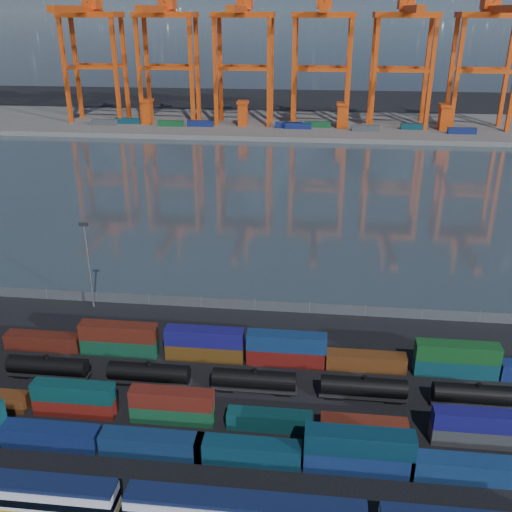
# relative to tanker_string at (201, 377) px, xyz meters

# --- Properties ---
(ground) EXTENTS (700.00, 700.00, 0.00)m
(ground) POSITION_rel_tanker_string_xyz_m (5.09, -3.71, -1.92)
(ground) COLOR black
(ground) RESTS_ON ground
(harbor_water) EXTENTS (700.00, 700.00, 0.00)m
(harbor_water) POSITION_rel_tanker_string_xyz_m (5.09, 101.29, -1.91)
(harbor_water) COLOR #303E45
(harbor_water) RESTS_ON ground
(far_quay) EXTENTS (700.00, 70.00, 2.00)m
(far_quay) POSITION_rel_tanker_string_xyz_m (5.09, 206.29, -0.92)
(far_quay) COLOR #514F4C
(far_quay) RESTS_ON ground
(container_row_south) EXTENTS (140.07, 2.63, 5.60)m
(container_row_south) POSITION_rel_tanker_string_xyz_m (-6.76, -13.81, 0.36)
(container_row_south) COLOR #434549
(container_row_south) RESTS_ON ground
(container_row_mid) EXTENTS (140.52, 2.28, 4.85)m
(container_row_mid) POSITION_rel_tanker_string_xyz_m (-1.14, -7.53, 0.11)
(container_row_mid) COLOR #44484A
(container_row_mid) RESTS_ON ground
(container_row_north) EXTENTS (141.40, 2.51, 5.34)m
(container_row_north) POSITION_rel_tanker_string_xyz_m (14.19, 7.60, 0.18)
(container_row_north) COLOR #101D52
(container_row_north) RESTS_ON ground
(tanker_string) EXTENTS (89.93, 2.67, 3.82)m
(tanker_string) POSITION_rel_tanker_string_xyz_m (0.00, 0.00, 0.00)
(tanker_string) COLOR black
(tanker_string) RESTS_ON ground
(waterfront_fence) EXTENTS (160.12, 0.12, 2.20)m
(waterfront_fence) POSITION_rel_tanker_string_xyz_m (5.09, 24.29, -0.91)
(waterfront_fence) COLOR #595B5E
(waterfront_fence) RESTS_ON ground
(yard_light_mast) EXTENTS (1.60, 0.40, 16.60)m
(yard_light_mast) POSITION_rel_tanker_string_xyz_m (-24.91, 22.29, 7.38)
(yard_light_mast) COLOR slate
(yard_light_mast) RESTS_ON ground
(gantry_cranes) EXTENTS (202.37, 52.54, 71.15)m
(gantry_cranes) POSITION_rel_tanker_string_xyz_m (-2.41, 199.41, 41.70)
(gantry_cranes) COLOR #DA460F
(gantry_cranes) RESTS_ON ground
(quay_containers) EXTENTS (172.58, 10.99, 2.60)m
(quay_containers) POSITION_rel_tanker_string_xyz_m (-5.91, 191.76, 1.38)
(quay_containers) COLOR navy
(quay_containers) RESTS_ON far_quay
(straddle_carriers) EXTENTS (140.00, 7.00, 11.10)m
(straddle_carriers) POSITION_rel_tanker_string_xyz_m (2.59, 196.29, 5.90)
(straddle_carriers) COLOR #DA460F
(straddle_carriers) RESTS_ON far_quay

